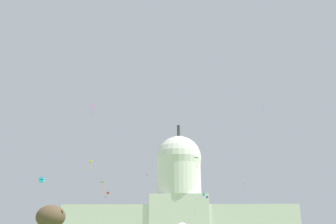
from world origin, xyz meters
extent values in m
cube|color=silver|center=(-36.22, 199.64, 9.67)|extent=(65.27, 21.92, 19.35)
cube|color=silver|center=(29.05, 199.64, 9.67)|extent=(65.27, 21.92, 19.35)
cube|color=silver|center=(-3.58, 199.64, 12.50)|extent=(32.79, 24.11, 25.01)
cylinder|color=silver|center=(-3.58, 199.64, 35.92)|extent=(25.71, 25.71, 21.81)
sphere|color=silver|center=(-3.58, 199.64, 46.82)|extent=(26.80, 26.80, 26.80)
cylinder|color=#2D3833|center=(-3.58, 199.64, 63.80)|extent=(1.80, 1.80, 7.15)
ellipsoid|color=brown|center=(-41.66, 92.27, 8.05)|extent=(9.00, 8.36, 6.92)
cube|color=yellow|center=(-29.60, 88.38, 23.73)|extent=(0.68, 0.73, 0.48)
cube|color=yellow|center=(-29.60, 88.38, 24.19)|extent=(0.68, 0.73, 0.48)
cylinder|color=yellow|center=(-29.58, 88.38, 21.98)|extent=(0.49, 0.32, 3.18)
pyramid|color=#8CD133|center=(28.35, 162.45, 28.43)|extent=(1.70, 0.57, 0.17)
cylinder|color=green|center=(28.23, 162.71, 25.91)|extent=(0.47, 0.42, 3.40)
cube|color=#33BCDB|center=(-34.40, 62.18, 14.53)|extent=(1.07, 1.09, 0.53)
cube|color=#33BCDB|center=(-34.40, 62.18, 15.10)|extent=(1.07, 1.09, 0.53)
cube|color=white|center=(5.23, 158.09, 18.94)|extent=(0.87, 0.46, 0.83)
cylinder|color=white|center=(5.15, 158.09, 17.52)|extent=(0.09, 0.25, 2.03)
cube|color=pink|center=(-25.45, 93.25, 13.92)|extent=(0.51, 0.52, 0.81)
cube|color=red|center=(-35.47, 148.42, 21.16)|extent=(1.05, 0.65, 0.90)
cylinder|color=orange|center=(-35.48, 148.42, 19.28)|extent=(0.25, 0.40, 2.83)
pyramid|color=orange|center=(-21.28, 67.15, 14.83)|extent=(1.17, 1.14, 0.28)
cylinder|color=orange|center=(-21.32, 67.33, 12.98)|extent=(0.32, 0.31, 2.44)
cube|color=teal|center=(8.87, 169.04, 22.02)|extent=(1.30, 1.23, 0.71)
cube|color=teal|center=(8.87, 169.04, 22.76)|extent=(1.30, 1.23, 0.71)
pyramid|color=black|center=(1.33, 55.50, 17.97)|extent=(1.41, 1.30, 0.36)
cylinder|color=red|center=(1.08, 55.74, 16.83)|extent=(0.12, 0.15, 1.22)
cube|color=#D1339E|center=(-37.74, 118.45, 52.31)|extent=(0.68, 0.87, 0.80)
cylinder|color=#D1339E|center=(-37.56, 118.45, 50.21)|extent=(0.17, 0.14, 3.38)
pyramid|color=gold|center=(33.43, 131.31, 57.56)|extent=(1.52, 0.58, 0.25)
cylinder|color=blue|center=(33.26, 131.56, 55.45)|extent=(0.45, 0.20, 2.83)
cube|color=blue|center=(6.89, 114.07, 15.62)|extent=(0.88, 0.90, 0.47)
cube|color=blue|center=(6.89, 114.07, 16.06)|extent=(0.88, 0.90, 0.47)
cube|color=purple|center=(-20.41, 176.92, 33.55)|extent=(0.65, 0.48, 0.76)
cube|color=green|center=(4.47, 175.77, 14.88)|extent=(0.29, 0.59, 1.40)
cylinder|color=green|center=(4.36, 175.77, 12.68)|extent=(0.33, 0.20, 3.02)
pyramid|color=yellow|center=(34.22, 140.98, 49.91)|extent=(1.14, 1.64, 0.30)
pyramid|color=#8CD133|center=(-2.28, 130.14, 37.63)|extent=(1.14, 0.87, 0.27)
camera|label=1|loc=(-2.31, -24.84, 2.36)|focal=40.68mm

